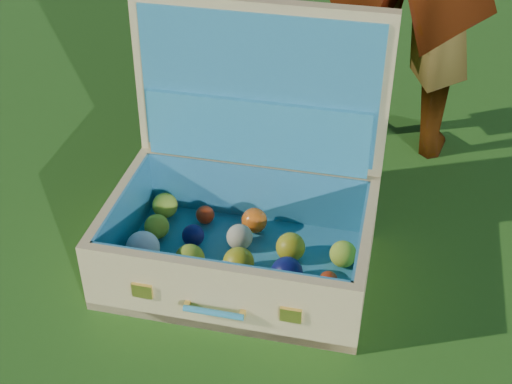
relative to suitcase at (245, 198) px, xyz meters
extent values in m
plane|color=#215114|center=(-0.15, -0.18, -0.18)|extent=(60.00, 60.00, 0.00)
cube|color=#DCBD76|center=(0.02, -0.07, -0.17)|extent=(0.77, 0.62, 0.02)
cube|color=#DCBD76|center=(0.09, -0.27, -0.08)|extent=(0.65, 0.22, 0.20)
cube|color=#DCBD76|center=(-0.04, 0.13, -0.08)|extent=(0.65, 0.22, 0.20)
cube|color=#DCBD76|center=(-0.28, -0.17, -0.08)|extent=(0.14, 0.39, 0.20)
cube|color=#DCBD76|center=(0.33, 0.02, -0.08)|extent=(0.14, 0.39, 0.20)
cube|color=teal|center=(0.02, -0.07, -0.16)|extent=(0.71, 0.56, 0.01)
cube|color=teal|center=(0.08, -0.26, -0.07)|extent=(0.59, 0.19, 0.18)
cube|color=teal|center=(-0.03, 0.11, -0.07)|extent=(0.59, 0.19, 0.18)
cube|color=teal|center=(-0.27, -0.16, -0.07)|extent=(0.12, 0.38, 0.18)
cube|color=teal|center=(0.32, 0.02, -0.07)|extent=(0.12, 0.38, 0.18)
cube|color=#DCBD76|center=(-0.05, 0.17, 0.24)|extent=(0.65, 0.25, 0.45)
cube|color=teal|center=(-0.04, 0.14, 0.24)|extent=(0.60, 0.20, 0.40)
cube|color=teal|center=(-0.04, 0.13, 0.12)|extent=(0.58, 0.20, 0.19)
cube|color=#F2C659|center=(-0.08, -0.34, -0.08)|extent=(0.05, 0.02, 0.04)
cube|color=#F2C659|center=(0.26, -0.24, -0.08)|extent=(0.05, 0.02, 0.04)
cylinder|color=teal|center=(0.10, -0.30, -0.10)|extent=(0.14, 0.06, 0.02)
cube|color=#F2C659|center=(0.03, -0.32, -0.10)|extent=(0.02, 0.02, 0.01)
cube|color=#F2C659|center=(0.16, -0.28, -0.10)|extent=(0.02, 0.02, 0.01)
sphere|color=#B4C830|center=(-0.19, -0.28, -0.12)|extent=(0.07, 0.07, 0.07)
sphere|color=white|center=(-0.06, -0.25, -0.12)|extent=(0.06, 0.06, 0.06)
sphere|color=white|center=(0.06, -0.20, -0.10)|extent=(0.10, 0.10, 0.10)
sphere|color=#D65712|center=(0.17, -0.16, -0.12)|extent=(0.06, 0.06, 0.06)
sphere|color=beige|center=(0.31, -0.14, -0.11)|extent=(0.10, 0.10, 0.10)
sphere|color=white|center=(-0.19, -0.19, -0.11)|extent=(0.09, 0.09, 0.09)
sphere|color=#B4C830|center=(-0.07, -0.16, -0.11)|extent=(0.08, 0.08, 0.08)
sphere|color=#B4A418|center=(0.05, -0.11, -0.11)|extent=(0.08, 0.08, 0.08)
sphere|color=#101450|center=(0.17, -0.09, -0.11)|extent=(0.08, 0.08, 0.08)
sphere|color=#A92B0D|center=(0.27, -0.04, -0.13)|extent=(0.05, 0.05, 0.05)
sphere|color=#B4C830|center=(-0.22, -0.09, -0.12)|extent=(0.07, 0.07, 0.07)
sphere|color=#101450|center=(-0.12, -0.07, -0.12)|extent=(0.06, 0.06, 0.06)
sphere|color=beige|center=(0.00, -0.02, -0.12)|extent=(0.07, 0.07, 0.07)
sphere|color=#B4A418|center=(0.13, 0.01, -0.11)|extent=(0.08, 0.08, 0.08)
sphere|color=#B4C830|center=(0.26, 0.05, -0.12)|extent=(0.07, 0.07, 0.07)
sphere|color=#B4C830|center=(-0.26, -0.01, -0.12)|extent=(0.07, 0.07, 0.07)
sphere|color=#A92B0D|center=(-0.14, 0.02, -0.13)|extent=(0.05, 0.05, 0.05)
sphere|color=#D65712|center=(-0.01, 0.06, -0.12)|extent=(0.07, 0.07, 0.07)
camera|label=1|loc=(0.76, -1.27, 1.09)|focal=50.00mm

